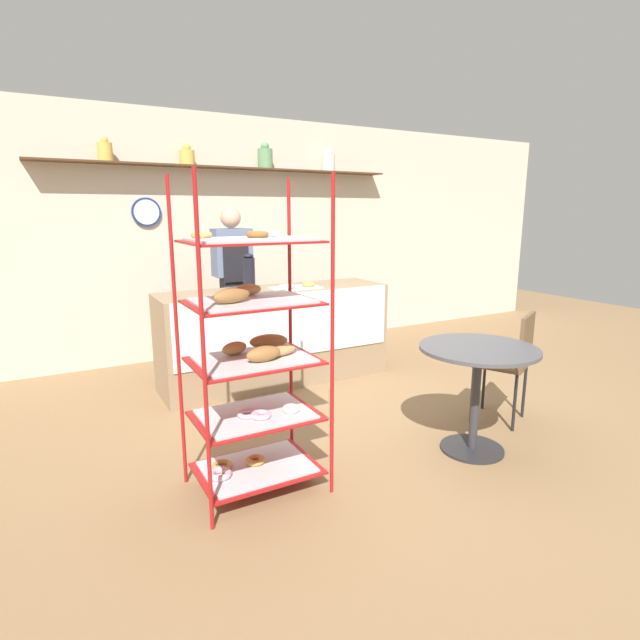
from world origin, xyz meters
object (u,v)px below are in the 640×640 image
Objects in this scene: cafe_chair at (513,356)px; donut_tray_counter at (295,287)px; pastry_rack at (254,356)px; cafe_table at (477,373)px; person_worker at (233,283)px; coffee_carafe at (249,273)px.

donut_tray_counter reaches higher than cafe_chair.
cafe_chair is (2.11, -0.08, -0.29)m from pastry_rack.
donut_tray_counter reaches higher than cafe_table.
pastry_rack is 1.09× the size of person_worker.
cafe_table is 2.31× the size of coffee_carafe.
pastry_rack is 2.13m from cafe_chair.
person_worker is at bearing 88.46° from coffee_carafe.
coffee_carafe reaches higher than cafe_chair.
pastry_rack is at bearing -110.73° from coffee_carafe.
coffee_carafe is at bearing 165.98° from donut_tray_counter.
pastry_rack is 3.85× the size of donut_tray_counter.
cafe_chair reaches higher than cafe_table.
person_worker is 2.74m from cafe_chair.
coffee_carafe is (-0.01, -0.49, 0.16)m from person_worker.
cafe_chair is 2.39m from coffee_carafe.
pastry_rack reaches higher than cafe_chair.
person_worker reaches higher than coffee_carafe.
pastry_rack is at bearing -29.11° from cafe_chair.
person_worker is 0.52m from coffee_carafe.
coffee_carafe is 0.46m from donut_tray_counter.
coffee_carafe is (-0.84, 2.03, 0.52)m from cafe_table.
donut_tray_counter is (1.08, 1.63, 0.11)m from pastry_rack.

